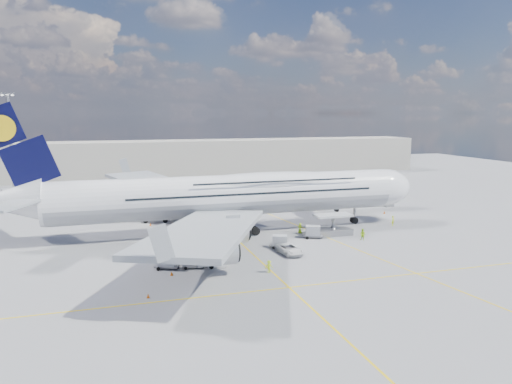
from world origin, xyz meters
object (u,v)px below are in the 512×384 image
object	(u,v)px
dolly_row_a	(167,261)
cone_wing_right_inner	(172,273)
catering_truck_outer	(96,204)
service_van	(289,249)
airliner	(230,195)
dolly_nose_far	(280,241)
dolly_back	(150,256)
crew_van	(300,228)
light_mast	(11,150)
crew_tug	(269,267)
crew_nose	(393,221)
cone_wing_left_outer	(128,213)
cone_wing_right_outer	(148,296)
dolly_row_b	(193,266)
dolly_row_c	(185,251)
cone_wing_left_inner	(150,225)
dolly_nose_near	(313,231)
crew_wing	(204,253)
crew_loader	(363,235)
cone_nose	(384,212)
baggage_tug	(217,262)
catering_truck_inner	(155,214)
cargo_loader	(332,228)
jet_bridge	(350,180)

from	to	relation	value
dolly_row_a	cone_wing_right_inner	world-z (taller)	dolly_row_a
catering_truck_outer	service_van	distance (m)	51.63
dolly_row_a	service_van	world-z (taller)	dolly_row_a
airliner	dolly_nose_far	world-z (taller)	airliner
service_van	cone_wing_right_inner	distance (m)	19.06
dolly_back	crew_van	world-z (taller)	crew_van
service_van	light_mast	bearing A→B (deg)	124.98
service_van	catering_truck_outer	bearing A→B (deg)	116.70
service_van	crew_tug	world-z (taller)	crew_tug
dolly_row_a	dolly_back	xyz separation A→B (m)	(-1.73, 5.69, -0.81)
crew_nose	cone_wing_left_outer	size ratio (longest dim) A/B	3.64
cone_wing_right_inner	cone_wing_right_outer	bearing A→B (deg)	-116.86
dolly_row_b	cone_wing_right_outer	world-z (taller)	cone_wing_right_outer
dolly_row_c	crew_van	world-z (taller)	dolly_row_c
cone_wing_left_inner	cone_wing_right_inner	world-z (taller)	cone_wing_right_inner
airliner	dolly_row_b	xyz separation A→B (m)	(-10.09, -18.69, -6.54)
dolly_nose_near	crew_wing	xyz separation A→B (m)	(-20.33, -7.00, -0.14)
light_mast	dolly_row_c	distance (m)	58.33
airliner	cone_wing_left_outer	world-z (taller)	airliner
dolly_nose_near	cone_wing_right_inner	world-z (taller)	dolly_nose_near
dolly_row_b	dolly_nose_near	xyz separation A→B (m)	(22.58, 10.55, 0.81)
airliner	dolly_back	bearing A→B (deg)	-141.39
crew_loader	cone_wing_right_outer	xyz separation A→B (m)	(-36.92, -16.21, -0.74)
catering_truck_outer	crew_tug	xyz separation A→B (m)	(22.44, -50.75, -0.97)
cone_wing_right_outer	airliner	bearing A→B (deg)	58.95
dolly_nose_far	cone_wing_left_outer	bearing A→B (deg)	141.42
crew_van	cone_nose	distance (m)	26.31
light_mast	baggage_tug	world-z (taller)	light_mast
dolly_row_a	crew_nose	bearing A→B (deg)	41.43
dolly_row_b	cone_wing_left_inner	xyz separation A→B (m)	(-3.17, 28.25, -0.07)
catering_truck_inner	cone_wing_right_outer	distance (m)	41.48
cargo_loader	cone_wing_left_inner	xyz separation A→B (m)	(-29.81, 16.66, -0.99)
catering_truck_outer	dolly_row_c	bearing A→B (deg)	-61.07
jet_bridge	crew_tug	size ratio (longest dim) A/B	11.05
catering_truck_inner	crew_van	bearing A→B (deg)	-24.58
catering_truck_outer	cone_wing_right_outer	xyz separation A→B (m)	(6.10, -55.34, -1.57)
crew_nose	crew_wing	size ratio (longest dim) A/B	0.92
dolly_nose_far	baggage_tug	size ratio (longest dim) A/B	1.26
catering_truck_inner	dolly_nose_near	bearing A→B (deg)	-29.07
airliner	dolly_row_b	bearing A→B (deg)	-118.35
catering_truck_outer	crew_loader	bearing A→B (deg)	-30.81
dolly_row_c	cone_wing_left_outer	world-z (taller)	dolly_row_c
crew_tug	cargo_loader	bearing A→B (deg)	49.84
light_mast	cone_wing_left_inner	bearing A→B (deg)	-43.30
crew_tug	cone_wing_right_outer	bearing A→B (deg)	-158.45
cargo_loader	dolly_row_c	size ratio (longest dim) A/B	2.42
service_van	cone_wing_right_outer	bearing A→B (deg)	-157.75
cargo_loader	dolly_nose_near	xyz separation A→B (m)	(-4.06, -1.04, -0.11)
cargo_loader	cone_wing_right_outer	distance (m)	39.86
light_mast	crew_tug	bearing A→B (deg)	-56.13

